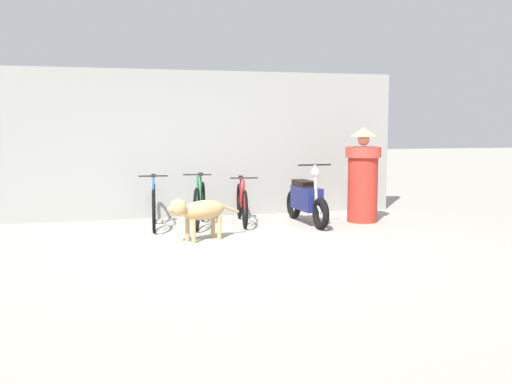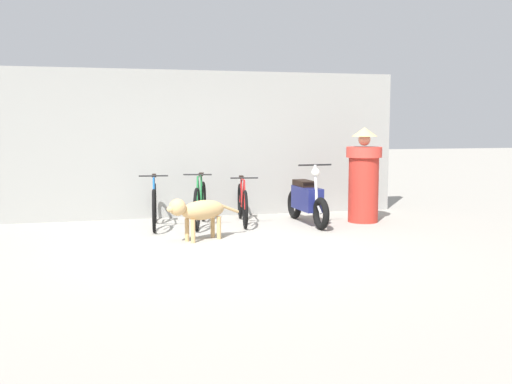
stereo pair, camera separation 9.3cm
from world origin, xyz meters
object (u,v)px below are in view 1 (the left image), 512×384
Objects in this scene: bicycle_0 at (154,205)px; motorcycle at (306,200)px; stray_dog at (199,211)px; person_in_robes at (363,175)px; bicycle_1 at (200,204)px; bicycle_2 at (242,204)px.

bicycle_0 is 2.59m from motorcycle.
motorcycle reaches higher than bicycle_0.
motorcycle reaches higher than stray_dog.
bicycle_0 reaches higher than stray_dog.
bicycle_1 is at bearing -41.57° from person_in_robes.
motorcycle is at bearing 94.86° from bicycle_1.
bicycle_2 is 1.04× the size of person_in_robes.
bicycle_0 is 0.99× the size of bicycle_2.
bicycle_0 is at bearing -94.25° from stray_dog.
bicycle_1 is 1.03× the size of person_in_robes.
bicycle_2 is (1.51, 0.02, -0.03)m from bicycle_0.
person_in_robes reaches higher than stray_dog.
bicycle_0 is 1.51m from bicycle_2.
person_in_robes reaches higher than bicycle_0.
bicycle_1 is at bearing -102.28° from motorcycle.
bicycle_2 is (0.75, 0.04, -0.03)m from bicycle_1.
stray_dog is at bearing -16.70° from person_in_robes.
bicycle_1 is 2.89m from person_in_robes.
bicycle_2 is 1.45× the size of stray_dog.
bicycle_0 is 1.03× the size of person_in_robes.
motorcycle is at bearing 88.18° from bicycle_0.
motorcycle is (1.06, -0.35, 0.07)m from bicycle_2.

